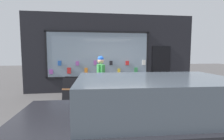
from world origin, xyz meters
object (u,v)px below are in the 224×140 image
(display_table_main, at_px, (116,81))
(parked_car, at_px, (154,119))
(person_browsing, at_px, (101,76))
(sandwich_board_sign, at_px, (71,88))
(small_dog, at_px, (110,97))

(display_table_main, bearing_deg, parked_car, -91.12)
(person_browsing, bearing_deg, sandwich_board_sign, 53.06)
(person_browsing, distance_m, parked_car, 3.53)
(display_table_main, xyz_separation_m, person_browsing, (-0.66, -0.64, 0.30))
(small_dog, height_order, sandwich_board_sign, sandwich_board_sign)
(display_table_main, relative_size, small_dog, 4.13)
(sandwich_board_sign, bearing_deg, small_dog, -24.74)
(display_table_main, height_order, parked_car, parked_car)
(display_table_main, xyz_separation_m, sandwich_board_sign, (-1.75, 0.05, -0.24))
(display_table_main, height_order, sandwich_board_sign, sandwich_board_sign)
(display_table_main, height_order, person_browsing, person_browsing)
(display_table_main, xyz_separation_m, parked_car, (-0.08, -4.12, 0.06))
(display_table_main, relative_size, person_browsing, 1.31)
(small_dog, xyz_separation_m, sandwich_board_sign, (-1.39, 0.94, 0.15))
(display_table_main, xyz_separation_m, small_dog, (-0.35, -0.89, -0.39))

